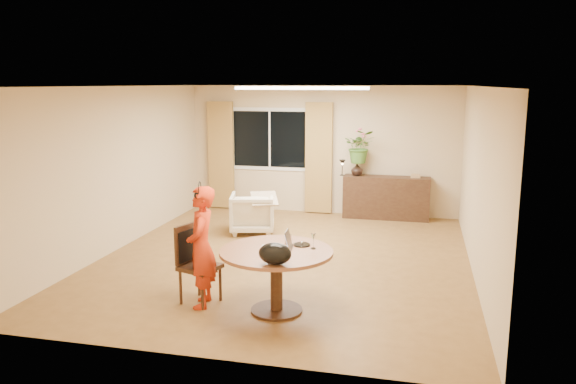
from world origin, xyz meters
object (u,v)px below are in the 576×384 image
(sideboard, at_px, (386,198))
(dining_chair, at_px, (200,265))
(child, at_px, (202,247))
(armchair, at_px, (252,213))
(dining_table, at_px, (276,263))

(sideboard, bearing_deg, dining_chair, -111.36)
(child, xyz_separation_m, sideboard, (1.87, 5.01, -0.31))
(dining_chair, bearing_deg, child, -34.54)
(dining_chair, bearing_deg, armchair, 114.08)
(dining_table, relative_size, child, 0.90)
(dining_chair, relative_size, armchair, 1.23)
(dining_chair, xyz_separation_m, child, (0.06, -0.08, 0.25))
(sideboard, bearing_deg, dining_table, -100.85)
(sideboard, bearing_deg, child, -110.44)
(dining_table, distance_m, child, 0.92)
(child, bearing_deg, dining_chair, -155.76)
(dining_chair, height_order, armchair, dining_chair)
(dining_table, relative_size, sideboard, 0.78)
(child, xyz_separation_m, armchair, (-0.40, 3.38, -0.38))
(dining_chair, relative_size, child, 0.66)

